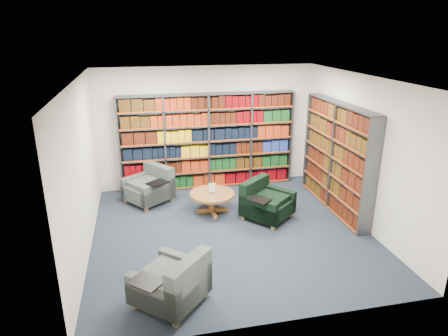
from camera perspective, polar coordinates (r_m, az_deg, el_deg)
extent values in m
cube|color=black|center=(7.54, 0.98, -9.08)|extent=(5.00, 5.00, 0.01)
cube|color=white|center=(6.67, 1.12, 12.64)|extent=(5.00, 5.00, 0.01)
cube|color=silver|center=(9.34, -2.48, 5.83)|extent=(5.00, 0.01, 2.80)
cube|color=silver|center=(4.76, 8.00, -8.19)|extent=(5.00, 0.01, 2.80)
cube|color=silver|center=(6.88, -19.72, -0.34)|extent=(0.01, 5.00, 2.80)
cube|color=silver|center=(7.91, 19.01, 2.25)|extent=(0.01, 5.00, 2.80)
cube|color=#47494F|center=(9.26, -2.28, 3.79)|extent=(4.00, 0.28, 2.20)
cube|color=silver|center=(9.38, -2.42, 4.00)|extent=(4.00, 0.02, 2.20)
cube|color=#D84C0A|center=(9.14, -2.14, 3.58)|extent=(4.00, 0.01, 2.20)
cube|color=#3B1207|center=(9.55, -2.21, -1.55)|extent=(3.88, 0.21, 0.29)
cube|color=#600107|center=(9.43, -2.23, 0.54)|extent=(3.88, 0.21, 0.29)
cube|color=black|center=(9.31, -2.26, 2.67)|extent=(3.88, 0.21, 0.29)
cube|color=#3B1207|center=(9.21, -2.29, 4.86)|extent=(3.88, 0.21, 0.29)
cube|color=#3C2409|center=(9.13, -2.32, 7.08)|extent=(3.88, 0.21, 0.29)
cube|color=#3C2409|center=(9.06, -2.36, 9.35)|extent=(3.88, 0.21, 0.29)
cube|color=#47494F|center=(8.41, 15.78, 1.44)|extent=(0.28, 2.50, 2.20)
cube|color=silver|center=(8.47, 16.56, 1.49)|extent=(0.02, 2.50, 2.20)
cube|color=#D84C0A|center=(8.36, 14.99, 1.39)|extent=(0.02, 2.50, 2.20)
cube|color=#3C2409|center=(8.73, 15.23, -4.32)|extent=(0.21, 2.38, 0.29)
cube|color=#3B1207|center=(8.60, 15.44, -2.08)|extent=(0.21, 2.38, 0.29)
cube|color=#3B1207|center=(8.47, 15.66, 0.23)|extent=(0.21, 2.38, 0.29)
cube|color=#3C2409|center=(8.36, 15.89, 2.60)|extent=(0.21, 2.38, 0.29)
cube|color=#3C2409|center=(8.27, 16.12, 5.03)|extent=(0.21, 2.38, 0.29)
cube|color=#3B1207|center=(8.19, 16.36, 7.51)|extent=(0.21, 2.38, 0.29)
cube|color=#09263B|center=(8.81, -10.78, -3.29)|extent=(1.17, 1.17, 0.30)
cube|color=#09263B|center=(8.93, -9.23, -1.59)|extent=(0.65, 0.78, 0.67)
cube|color=#09263B|center=(9.05, -12.22, -2.27)|extent=(0.75, 0.61, 0.45)
cube|color=#09263B|center=(8.52, -9.33, -3.45)|extent=(0.75, 0.61, 0.45)
cube|color=black|center=(8.37, -9.45, -2.10)|extent=(0.52, 0.50, 0.02)
cube|color=olive|center=(8.96, -13.81, -4.49)|extent=(0.09, 0.09, 0.09)
cube|color=olive|center=(8.45, -11.06, -5.79)|extent=(0.09, 0.09, 0.09)
cube|color=olive|center=(9.33, -10.38, -3.25)|extent=(0.09, 0.09, 0.09)
cube|color=olive|center=(8.84, -7.56, -4.41)|extent=(0.09, 0.09, 0.09)
cube|color=black|center=(7.98, 6.23, -5.55)|extent=(1.17, 1.17, 0.30)
cube|color=black|center=(8.06, 4.32, -3.78)|extent=(0.75, 0.68, 0.66)
cube|color=black|center=(7.68, 4.87, -5.94)|extent=(0.64, 0.72, 0.44)
cube|color=black|center=(8.23, 7.53, -4.25)|extent=(0.64, 0.72, 0.44)
cube|color=black|center=(7.52, 5.03, -4.49)|extent=(0.50, 0.51, 0.02)
cube|color=olive|center=(7.65, 7.02, -8.37)|extent=(0.09, 0.09, 0.09)
cube|color=olive|center=(8.18, 9.49, -6.55)|extent=(0.09, 0.09, 0.09)
cube|color=olive|center=(7.97, 2.78, -7.03)|extent=(0.09, 0.09, 0.09)
cube|color=olive|center=(8.49, 5.43, -5.38)|extent=(0.09, 0.09, 0.09)
cube|color=#09263B|center=(5.73, -7.73, -16.51)|extent=(1.19, 1.19, 0.30)
cube|color=#09263B|center=(5.46, -4.98, -16.02)|extent=(0.71, 0.75, 0.67)
cube|color=#09263B|center=(5.92, -5.61, -14.24)|extent=(0.71, 0.66, 0.45)
cube|color=#09263B|center=(5.47, -10.14, -17.68)|extent=(0.71, 0.66, 0.45)
cube|color=black|center=(5.33, -11.04, -15.65)|extent=(0.52, 0.51, 0.02)
cube|color=olive|center=(6.25, -8.27, -15.39)|extent=(0.09, 0.09, 0.09)
cube|color=olive|center=(5.83, -12.68, -18.57)|extent=(0.09, 0.09, 0.09)
cube|color=olive|center=(5.91, -2.71, -17.46)|extent=(0.09, 0.09, 0.09)
cube|color=olive|center=(5.47, -6.90, -21.13)|extent=(0.09, 0.09, 0.09)
cylinder|color=#9E703C|center=(8.11, -1.71, -3.75)|extent=(0.91, 0.91, 0.05)
cylinder|color=#9E703C|center=(8.19, -1.70, -5.05)|extent=(0.12, 0.12, 0.36)
cube|color=#9E703C|center=(8.26, -1.69, -6.07)|extent=(0.66, 0.08, 0.06)
cube|color=#9E703C|center=(8.26, -1.69, -6.07)|extent=(0.08, 0.66, 0.06)
cube|color=black|center=(8.10, -1.72, -3.55)|extent=(0.10, 0.05, 0.01)
cube|color=white|center=(8.05, -1.72, -2.85)|extent=(0.14, 0.01, 0.20)
cube|color=#145926|center=(8.06, -1.73, -2.83)|extent=(0.16, 0.00, 0.22)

